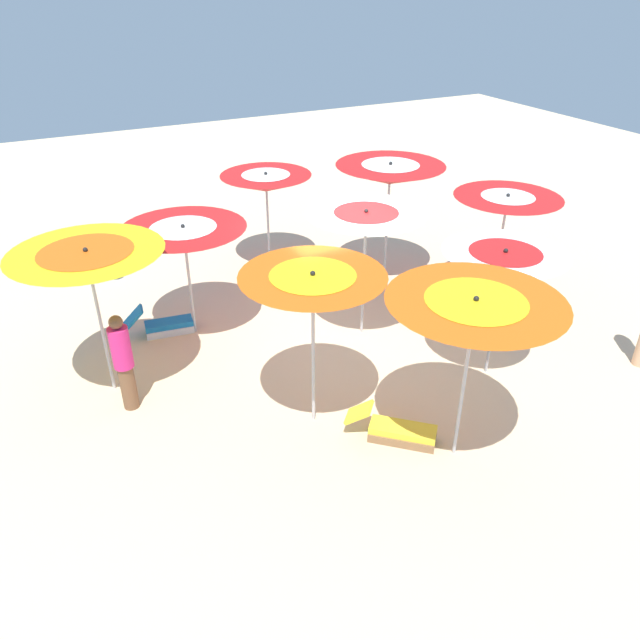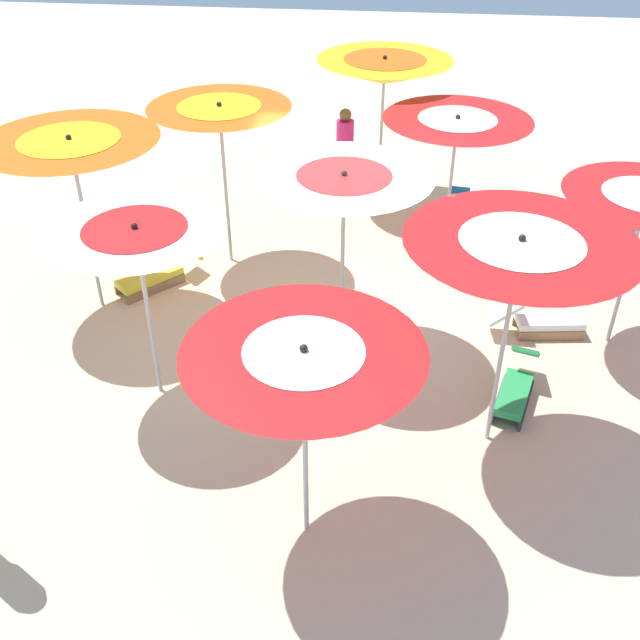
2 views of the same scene
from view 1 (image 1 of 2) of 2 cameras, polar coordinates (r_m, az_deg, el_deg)
ground at (r=11.19m, az=1.71°, el=-1.87°), size 36.94×36.94×0.04m
beach_umbrella_0 at (r=7.66m, az=14.30°, el=0.55°), size 2.23×2.23×2.50m
beach_umbrella_1 at (r=9.70m, az=16.93°, el=5.31°), size 1.92×1.92×2.26m
beach_umbrella_2 at (r=12.26m, az=17.16°, el=10.37°), size 2.05×2.05×2.24m
beach_umbrella_3 at (r=8.07m, az=-0.68°, el=3.16°), size 2.00×2.00×2.49m
beach_umbrella_4 at (r=10.46m, az=4.34°, el=9.25°), size 2.07×2.07×2.41m
beach_umbrella_5 at (r=12.66m, az=6.60°, el=13.48°), size 2.22×2.22×2.56m
beach_umbrella_6 at (r=9.40m, az=-20.98°, el=4.97°), size 2.23×2.23×2.48m
beach_umbrella_7 at (r=10.79m, az=-12.69°, el=7.75°), size 2.19×2.19×2.14m
beach_umbrella_8 at (r=13.34m, az=-5.09°, el=12.74°), size 1.96×1.96×2.17m
lounger_0 at (r=13.19m, az=-3.65°, el=4.51°), size 0.53×1.33×0.56m
lounger_1 at (r=8.92m, az=7.18°, el=-10.07°), size 1.22×1.15×0.51m
lounger_2 at (r=11.61m, az=-14.60°, el=-0.32°), size 1.29×0.51×0.61m
lounger_3 at (r=13.38m, az=2.85°, el=4.92°), size 1.25×0.67×0.57m
beachgoer_0 at (r=9.52m, az=-18.01°, el=-3.72°), size 0.30×0.30×1.63m
beach_ball at (r=14.06m, az=-18.79°, el=4.42°), size 0.34×0.34×0.34m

